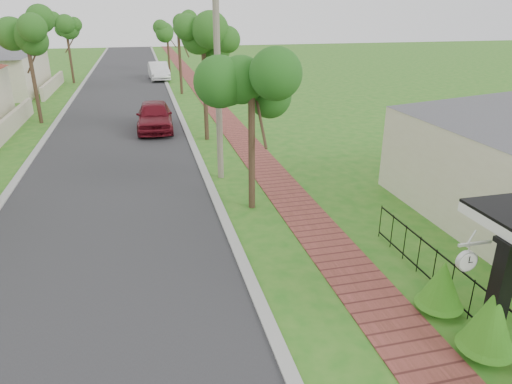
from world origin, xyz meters
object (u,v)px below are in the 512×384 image
object	(u,v)px
porch_post	(496,305)
parked_car_red	(155,116)
utility_pole	(218,71)
near_tree	(251,94)
station_clock	(467,259)
parked_car_white	(159,71)

from	to	relation	value
porch_post	parked_car_red	bearing A→B (deg)	105.83
utility_pole	near_tree	bearing A→B (deg)	-80.77
parked_car_red	utility_pole	bearing A→B (deg)	-72.89
near_tree	porch_post	bearing A→B (deg)	-70.67
station_clock	porch_post	bearing A→B (deg)	-39.14
parked_car_red	near_tree	size ratio (longest dim) A/B	0.97
near_tree	utility_pole	xyz separation A→B (m)	(-0.52, 3.19, 0.33)
porch_post	station_clock	bearing A→B (deg)	140.86
utility_pole	station_clock	world-z (taller)	utility_pole
parked_car_white	near_tree	world-z (taller)	near_tree
station_clock	utility_pole	bearing A→B (deg)	104.71
parked_car_red	station_clock	xyz separation A→B (m)	(5.06, -19.17, 1.15)
utility_pole	parked_car_white	bearing A→B (deg)	92.22
porch_post	utility_pole	world-z (taller)	utility_pole
near_tree	utility_pole	distance (m)	3.24
parked_car_white	station_clock	distance (m)	39.12
parked_car_white	utility_pole	xyz separation A→B (m)	(1.09, -28.12, 3.37)
parked_car_white	station_clock	bearing A→B (deg)	-87.23
porch_post	station_clock	xyz separation A→B (m)	(-0.49, 0.40, 0.83)
parked_car_red	parked_car_white	xyz separation A→B (m)	(1.14, 19.73, 0.00)
parked_car_white	station_clock	xyz separation A→B (m)	(3.92, -38.90, 1.15)
parked_car_red	parked_car_white	size ratio (longest dim) A/B	0.96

